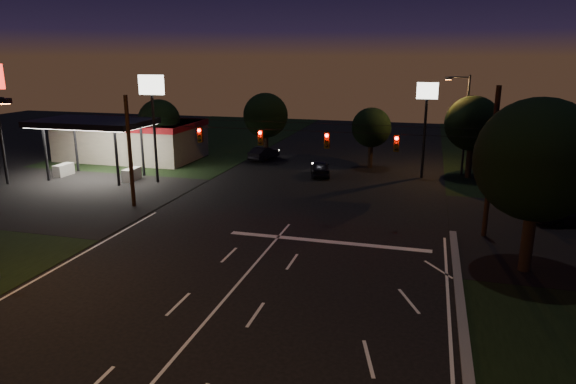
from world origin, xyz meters
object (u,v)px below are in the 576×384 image
(car_oncoming_a, at_px, (320,168))
(car_cross, at_px, (572,215))
(car_oncoming_b, at_px, (264,153))
(utility_pole_right, at_px, (484,236))
(tree_right_near, at_px, (537,161))

(car_oncoming_a, distance_m, car_cross, 20.98)
(car_oncoming_b, height_order, car_cross, car_cross)
(car_oncoming_a, distance_m, car_oncoming_b, 9.36)
(car_oncoming_a, bearing_deg, utility_pole_right, 120.03)
(car_oncoming_b, bearing_deg, tree_right_near, 146.45)
(car_cross, bearing_deg, tree_right_near, 139.80)
(utility_pole_right, relative_size, car_oncoming_a, 2.15)
(car_oncoming_b, distance_m, car_cross, 30.21)
(utility_pole_right, height_order, car_oncoming_a, utility_pole_right)
(utility_pole_right, xyz_separation_m, car_cross, (5.64, 3.72, 0.70))
(tree_right_near, bearing_deg, utility_pole_right, 107.53)
(car_oncoming_a, xyz_separation_m, car_cross, (18.64, -9.63, -0.02))
(car_oncoming_a, height_order, car_oncoming_b, car_oncoming_a)
(tree_right_near, relative_size, car_cross, 1.83)
(utility_pole_right, relative_size, car_oncoming_b, 2.16)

